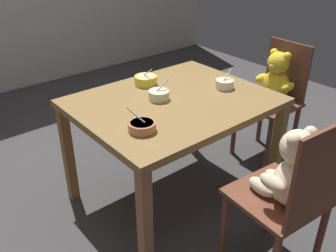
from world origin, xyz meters
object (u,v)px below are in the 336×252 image
object	(u,v)px
dining_table	(173,112)
porridge_bowl_terracotta_near_left	(142,126)
teddy_chair_near_right	(274,87)
porridge_bowl_yellow_far_center	(146,80)
teddy_chair_near_front	(290,182)
porridge_bowl_cream_center	(159,95)
porridge_bowl_white_near_right	(225,84)

from	to	relation	value
dining_table	porridge_bowl_terracotta_near_left	distance (m)	0.42
teddy_chair_near_right	porridge_bowl_yellow_far_center	bearing A→B (deg)	-20.02
porridge_bowl_yellow_far_center	dining_table	bearing A→B (deg)	-92.46
porridge_bowl_terracotta_near_left	porridge_bowl_yellow_far_center	size ratio (longest dim) A/B	0.93
teddy_chair_near_front	porridge_bowl_cream_center	bearing A→B (deg)	10.81
teddy_chair_near_right	dining_table	bearing A→B (deg)	-2.77
teddy_chair_near_front	porridge_bowl_cream_center	size ratio (longest dim) A/B	7.05
dining_table	teddy_chair_near_right	size ratio (longest dim) A/B	1.27
teddy_chair_near_right	porridge_bowl_white_near_right	bearing A→B (deg)	2.28
porridge_bowl_white_near_right	porridge_bowl_terracotta_near_left	bearing A→B (deg)	-170.91
teddy_chair_near_front	porridge_bowl_cream_center	distance (m)	0.88
dining_table	porridge_bowl_yellow_far_center	world-z (taller)	porridge_bowl_yellow_far_center
porridge_bowl_terracotta_near_left	porridge_bowl_cream_center	size ratio (longest dim) A/B	1.08
dining_table	porridge_bowl_cream_center	world-z (taller)	porridge_bowl_cream_center
dining_table	porridge_bowl_terracotta_near_left	bearing A→B (deg)	-152.55
porridge_bowl_cream_center	porridge_bowl_yellow_far_center	distance (m)	0.25
porridge_bowl_terracotta_near_left	porridge_bowl_cream_center	distance (m)	0.38
porridge_bowl_white_near_right	porridge_bowl_cream_center	bearing A→B (deg)	163.39
dining_table	porridge_bowl_terracotta_near_left	xyz separation A→B (m)	(-0.36, -0.19, 0.11)
dining_table	porridge_bowl_cream_center	xyz separation A→B (m)	(-0.07, 0.05, 0.11)
porridge_bowl_cream_center	teddy_chair_near_right	bearing A→B (deg)	-6.64
teddy_chair_near_right	porridge_bowl_terracotta_near_left	distance (m)	1.30
porridge_bowl_white_near_right	dining_table	bearing A→B (deg)	168.20
porridge_bowl_terracotta_near_left	porridge_bowl_cream_center	xyz separation A→B (m)	(0.30, 0.24, 0.00)
teddy_chair_near_right	porridge_bowl_cream_center	distance (m)	1.01
teddy_chair_near_right	porridge_bowl_cream_center	size ratio (longest dim) A/B	6.72
teddy_chair_near_front	teddy_chair_near_right	bearing A→B (deg)	-45.37
teddy_chair_near_front	porridge_bowl_yellow_far_center	bearing A→B (deg)	5.38
teddy_chair_near_right	porridge_bowl_terracotta_near_left	world-z (taller)	teddy_chair_near_right
dining_table	porridge_bowl_yellow_far_center	xyz separation A→B (m)	(0.01, 0.29, 0.11)
dining_table	teddy_chair_near_right	bearing A→B (deg)	-3.92
porridge_bowl_terracotta_near_left	porridge_bowl_white_near_right	distance (m)	0.73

